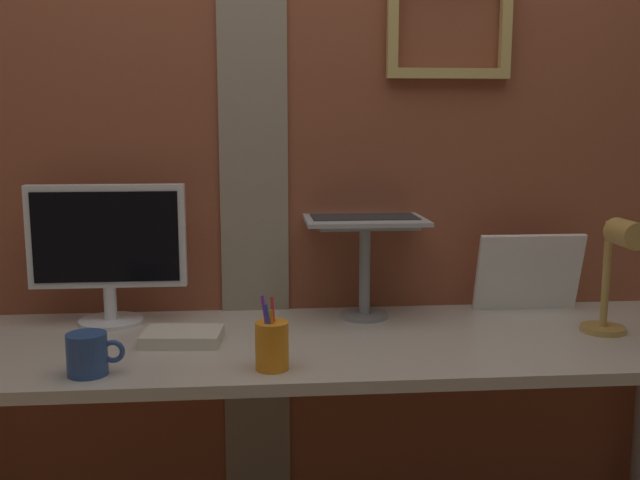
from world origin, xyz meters
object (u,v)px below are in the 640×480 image
object	(u,v)px
desk_lamp	(617,265)
pen_cup	(272,345)
laptop	(362,202)
whiteboard_panel	(529,273)
monitor	(107,244)
coffee_mug	(88,354)

from	to	relation	value
desk_lamp	pen_cup	size ratio (longest dim) A/B	1.80
laptop	whiteboard_panel	world-z (taller)	laptop
laptop	pen_cup	world-z (taller)	laptop
desk_lamp	monitor	bearing A→B (deg)	169.26
pen_cup	monitor	bearing A→B (deg)	136.41
desk_lamp	pen_cup	bearing A→B (deg)	-169.39
monitor	whiteboard_panel	xyz separation A→B (m)	(1.24, 0.03, -0.11)
monitor	pen_cup	xyz separation A→B (m)	(0.45, -0.43, -0.17)
pen_cup	laptop	bearing A→B (deg)	60.60
laptop	whiteboard_panel	distance (m)	0.55
laptop	pen_cup	distance (m)	0.64
whiteboard_panel	desk_lamp	distance (m)	0.33
pen_cup	coffee_mug	bearing A→B (deg)	179.93
desk_lamp	coffee_mug	size ratio (longest dim) A/B	2.46
monitor	laptop	distance (m)	0.74
desk_lamp	pen_cup	world-z (taller)	desk_lamp
laptop	desk_lamp	size ratio (longest dim) A/B	1.08
monitor	whiteboard_panel	world-z (taller)	monitor
laptop	coffee_mug	distance (m)	0.90
laptop	coffee_mug	world-z (taller)	laptop
monitor	pen_cup	bearing A→B (deg)	-43.59
monitor	laptop	size ratio (longest dim) A/B	1.26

